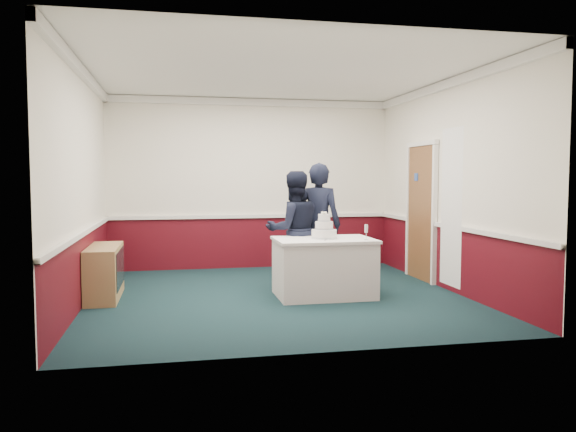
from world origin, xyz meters
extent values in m
plane|color=#132C2F|center=(0.00, 0.00, 0.00)|extent=(5.00, 5.00, 0.00)
cube|color=white|center=(0.00, 2.48, 1.50)|extent=(5.00, 0.05, 3.00)
cube|color=white|center=(-2.48, 0.00, 1.50)|extent=(0.05, 5.00, 3.00)
cube|color=white|center=(2.48, 0.00, 1.50)|extent=(0.05, 5.00, 3.00)
cube|color=white|center=(0.00, 0.00, 2.98)|extent=(5.00, 5.00, 0.05)
cube|color=#4F0A14|center=(0.00, 2.48, 0.45)|extent=(5.00, 0.02, 0.90)
cube|color=white|center=(0.00, 2.47, 0.92)|extent=(4.98, 0.05, 0.06)
cube|color=white|center=(0.00, 2.46, 2.93)|extent=(5.00, 0.08, 0.12)
cube|color=brown|center=(2.46, 0.80, 1.05)|extent=(0.05, 0.90, 2.10)
cube|color=#234799|center=(2.44, 0.95, 1.62)|extent=(0.01, 0.12, 0.12)
cube|color=white|center=(2.42, -0.25, 1.20)|extent=(0.02, 0.60, 2.20)
cube|color=#9B714B|center=(-2.28, 0.33, 0.35)|extent=(0.40, 1.20, 0.70)
cube|color=black|center=(-2.07, 0.33, 0.40)|extent=(0.01, 1.00, 0.50)
cube|color=white|center=(0.63, -0.12, 0.38)|extent=(1.28, 0.88, 0.76)
cube|color=white|center=(0.63, -0.12, 0.77)|extent=(1.32, 0.92, 0.04)
cylinder|color=white|center=(0.63, -0.12, 0.85)|extent=(0.34, 0.34, 0.12)
cylinder|color=silver|center=(0.63, -0.12, 0.80)|extent=(0.35, 0.35, 0.03)
cylinder|color=white|center=(0.63, -0.12, 0.97)|extent=(0.24, 0.24, 0.11)
cylinder|color=silver|center=(0.63, -0.12, 0.92)|extent=(0.25, 0.25, 0.02)
cylinder|color=white|center=(0.63, -0.12, 1.07)|extent=(0.16, 0.16, 0.10)
cylinder|color=silver|center=(0.63, -0.12, 1.03)|extent=(0.17, 0.17, 0.02)
sphere|color=#EDE5C9|center=(0.63, -0.12, 1.14)|extent=(0.03, 0.03, 0.03)
sphere|color=#EDE5C9|center=(0.66, -0.11, 1.14)|extent=(0.03, 0.03, 0.03)
sphere|color=#EDE5C9|center=(0.61, -0.10, 1.14)|extent=(0.03, 0.03, 0.03)
sphere|color=#EDE5C9|center=(0.65, -0.15, 1.14)|extent=(0.03, 0.03, 0.03)
sphere|color=#EDE5C9|center=(0.60, -0.14, 1.14)|extent=(0.03, 0.03, 0.03)
cube|color=silver|center=(0.60, -0.32, 0.79)|extent=(0.10, 0.21, 0.00)
cylinder|color=silver|center=(1.13, -0.40, 0.79)|extent=(0.05, 0.05, 0.01)
cylinder|color=silver|center=(1.13, -0.40, 0.84)|extent=(0.01, 0.01, 0.09)
cylinder|color=silver|center=(1.13, -0.40, 0.94)|extent=(0.04, 0.04, 0.11)
imported|color=black|center=(0.34, 0.48, 0.85)|extent=(0.89, 0.72, 1.71)
imported|color=black|center=(0.75, 0.64, 0.91)|extent=(0.80, 0.71, 1.83)
camera|label=1|loc=(-1.35, -7.42, 1.62)|focal=35.00mm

